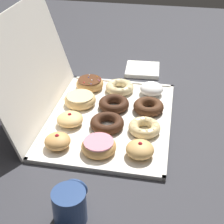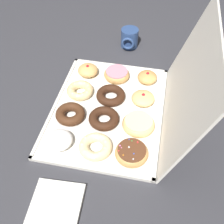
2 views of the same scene
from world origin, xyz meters
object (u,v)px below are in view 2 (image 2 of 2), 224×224
(coffee_mug, at_px, (129,38))
(pink_frosted_donut_4, at_px, (118,74))
(sprinkle_donut_11, at_px, (132,153))
(jelly_filled_donut_9, at_px, (143,98))
(jelly_filled_donut_8, at_px, (147,77))
(chocolate_cake_ring_donut_2, at_px, (70,114))
(jelly_filled_donut_0, at_px, (88,70))
(chocolate_cake_ring_donut_5, at_px, (111,95))
(donut_box, at_px, (108,110))
(glazed_ring_donut_10, at_px, (138,124))
(napkin_stack, at_px, (56,205))
(cruller_donut_7, at_px, (94,146))
(powdered_filled_donut_3, at_px, (59,140))
(chocolate_cake_ring_donut_6, at_px, (105,119))
(cruller_donut_1, at_px, (80,90))

(coffee_mug, bearing_deg, pink_frosted_donut_4, -1.94)
(pink_frosted_donut_4, xyz_separation_m, sprinkle_donut_11, (0.39, 0.12, 0.00))
(jelly_filled_donut_9, bearing_deg, jelly_filled_donut_8, 179.14)
(chocolate_cake_ring_donut_2, height_order, jelly_filled_donut_9, jelly_filled_donut_9)
(jelly_filled_donut_0, bearing_deg, sprinkle_donut_11, 33.24)
(pink_frosted_donut_4, height_order, jelly_filled_donut_8, jelly_filled_donut_8)
(jelly_filled_donut_0, bearing_deg, chocolate_cake_ring_donut_5, 45.53)
(donut_box, xyz_separation_m, coffee_mug, (-0.45, 0.01, 0.04))
(glazed_ring_donut_10, bearing_deg, jelly_filled_donut_9, -179.95)
(jelly_filled_donut_9, height_order, coffee_mug, coffee_mug)
(napkin_stack, bearing_deg, donut_box, 170.52)
(cruller_donut_7, bearing_deg, chocolate_cake_ring_donut_5, 178.65)
(chocolate_cake_ring_donut_2, relative_size, powdered_filled_donut_3, 1.22)
(donut_box, relative_size, glazed_ring_donut_10, 4.64)
(donut_box, relative_size, cruller_donut_7, 4.86)
(chocolate_cake_ring_donut_6, bearing_deg, cruller_donut_7, -3.84)
(jelly_filled_donut_8, relative_size, jelly_filled_donut_9, 0.90)
(donut_box, bearing_deg, glazed_ring_donut_10, 62.42)
(napkin_stack, bearing_deg, chocolate_cake_ring_donut_2, -170.04)
(glazed_ring_donut_10, bearing_deg, napkin_stack, -30.07)
(donut_box, bearing_deg, chocolate_cake_ring_donut_2, -61.56)
(chocolate_cake_ring_donut_6, bearing_deg, jelly_filled_donut_9, 136.42)
(cruller_donut_1, distance_m, powdered_filled_donut_3, 0.26)
(pink_frosted_donut_4, distance_m, napkin_stack, 0.61)
(cruller_donut_1, distance_m, pink_frosted_donut_4, 0.18)
(powdered_filled_donut_3, xyz_separation_m, sprinkle_donut_11, (0.00, 0.25, -0.00))
(jelly_filled_donut_8, bearing_deg, chocolate_cake_ring_donut_6, -26.14)
(chocolate_cake_ring_donut_2, relative_size, chocolate_cake_ring_donut_6, 0.98)
(sprinkle_donut_11, bearing_deg, cruller_donut_7, -91.08)
(jelly_filled_donut_0, height_order, chocolate_cake_ring_donut_2, jelly_filled_donut_0)
(jelly_filled_donut_9, bearing_deg, coffee_mug, -163.07)
(jelly_filled_donut_0, distance_m, glazed_ring_donut_10, 0.36)
(donut_box, relative_size, chocolate_cake_ring_donut_6, 4.87)
(pink_frosted_donut_4, xyz_separation_m, glazed_ring_donut_10, (0.26, 0.13, 0.00))
(jelly_filled_donut_0, bearing_deg, coffee_mug, 151.59)
(powdered_filled_donut_3, distance_m, jelly_filled_donut_8, 0.47)
(powdered_filled_donut_3, bearing_deg, chocolate_cake_ring_donut_2, -179.65)
(cruller_donut_1, bearing_deg, napkin_stack, 7.16)
(jelly_filled_donut_0, distance_m, powdered_filled_donut_3, 0.38)
(cruller_donut_7, distance_m, glazed_ring_donut_10, 0.18)
(pink_frosted_donut_4, relative_size, cruller_donut_7, 0.96)
(chocolate_cake_ring_donut_5, xyz_separation_m, glazed_ring_donut_10, (0.13, 0.13, 0.00))
(pink_frosted_donut_4, height_order, napkin_stack, pink_frosted_donut_4)
(cruller_donut_7, bearing_deg, glazed_ring_donut_10, 133.45)
(powdered_filled_donut_3, bearing_deg, chocolate_cake_ring_donut_5, 153.30)
(glazed_ring_donut_10, height_order, napkin_stack, glazed_ring_donut_10)
(pink_frosted_donut_4, distance_m, jelly_filled_donut_8, 0.13)
(jelly_filled_donut_8, xyz_separation_m, jelly_filled_donut_9, (0.13, -0.00, -0.00))
(chocolate_cake_ring_donut_2, xyz_separation_m, cruller_donut_7, (0.13, 0.12, -0.00))
(donut_box, xyz_separation_m, cruller_donut_1, (-0.06, -0.13, 0.02))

